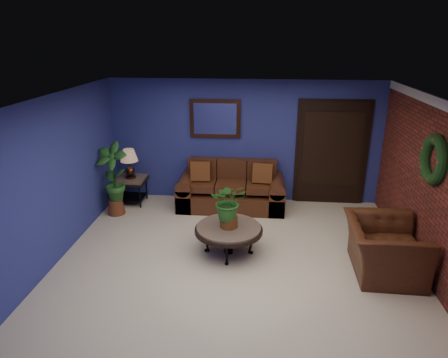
# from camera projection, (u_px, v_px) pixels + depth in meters

# --- Properties ---
(floor) EXTENTS (5.50, 5.50, 0.00)m
(floor) POSITION_uv_depth(u_px,v_px,m) (236.00, 260.00, 6.22)
(floor) COLOR beige
(floor) RESTS_ON ground
(wall_back) EXTENTS (5.50, 0.04, 2.50)m
(wall_back) POSITION_uv_depth(u_px,v_px,m) (245.00, 142.00, 8.13)
(wall_back) COLOR navy
(wall_back) RESTS_ON ground
(wall_left) EXTENTS (0.04, 5.00, 2.50)m
(wall_left) POSITION_uv_depth(u_px,v_px,m) (56.00, 179.00, 6.03)
(wall_left) COLOR navy
(wall_left) RESTS_ON ground
(wall_right_brick) EXTENTS (0.04, 5.00, 2.50)m
(wall_right_brick) POSITION_uv_depth(u_px,v_px,m) (434.00, 192.00, 5.56)
(wall_right_brick) COLOR maroon
(wall_right_brick) RESTS_ON ground
(ceiling) EXTENTS (5.50, 5.00, 0.02)m
(ceiling) POSITION_uv_depth(u_px,v_px,m) (238.00, 99.00, 5.37)
(ceiling) COLOR silver
(ceiling) RESTS_ON wall_back
(crown_molding) EXTENTS (0.03, 5.00, 0.14)m
(crown_molding) POSITION_uv_depth(u_px,v_px,m) (448.00, 107.00, 5.16)
(crown_molding) COLOR white
(crown_molding) RESTS_ON wall_right_brick
(wall_mirror) EXTENTS (1.02, 0.06, 0.77)m
(wall_mirror) POSITION_uv_depth(u_px,v_px,m) (215.00, 119.00, 7.99)
(wall_mirror) COLOR #462615
(wall_mirror) RESTS_ON wall_back
(closet_door) EXTENTS (1.44, 0.06, 2.18)m
(closet_door) POSITION_uv_depth(u_px,v_px,m) (331.00, 154.00, 8.02)
(closet_door) COLOR black
(closet_door) RESTS_ON wall_back
(wreath) EXTENTS (0.16, 0.72, 0.72)m
(wreath) POSITION_uv_depth(u_px,v_px,m) (434.00, 160.00, 5.46)
(wreath) COLOR black
(wreath) RESTS_ON wall_right_brick
(sofa) EXTENTS (2.11, 0.91, 0.95)m
(sofa) POSITION_uv_depth(u_px,v_px,m) (231.00, 192.00, 8.08)
(sofa) COLOR #4E2316
(sofa) RESTS_ON ground
(coffee_table) EXTENTS (1.08, 1.08, 0.46)m
(coffee_table) POSITION_uv_depth(u_px,v_px,m) (229.00, 230.00, 6.30)
(coffee_table) COLOR #504B46
(coffee_table) RESTS_ON ground
(end_table) EXTENTS (0.60, 0.60, 0.55)m
(end_table) POSITION_uv_depth(u_px,v_px,m) (131.00, 184.00, 8.20)
(end_table) COLOR #504B46
(end_table) RESTS_ON ground
(table_lamp) EXTENTS (0.35, 0.35, 0.59)m
(table_lamp) POSITION_uv_depth(u_px,v_px,m) (129.00, 160.00, 8.02)
(table_lamp) COLOR #462615
(table_lamp) RESTS_ON end_table
(side_chair) EXTENTS (0.38, 0.38, 0.88)m
(side_chair) POSITION_uv_depth(u_px,v_px,m) (248.00, 183.00, 8.02)
(side_chair) COLOR #543418
(side_chair) RESTS_ON ground
(armchair) EXTENTS (1.07, 1.22, 0.77)m
(armchair) POSITION_uv_depth(u_px,v_px,m) (384.00, 248.00, 5.80)
(armchair) COLOR #4E2316
(armchair) RESTS_ON ground
(coffee_plant) EXTENTS (0.60, 0.54, 0.74)m
(coffee_plant) POSITION_uv_depth(u_px,v_px,m) (229.00, 203.00, 6.14)
(coffee_plant) COLOR brown
(coffee_plant) RESTS_ON coffee_table
(floor_plant) EXTENTS (0.33, 0.27, 0.75)m
(floor_plant) POSITION_uv_depth(u_px,v_px,m) (385.00, 229.00, 6.39)
(floor_plant) COLOR brown
(floor_plant) RESTS_ON ground
(tall_plant) EXTENTS (0.70, 0.55, 1.42)m
(tall_plant) POSITION_uv_depth(u_px,v_px,m) (113.00, 177.00, 7.58)
(tall_plant) COLOR brown
(tall_plant) RESTS_ON ground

